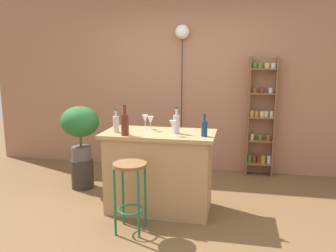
{
  "coord_description": "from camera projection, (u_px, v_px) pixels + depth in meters",
  "views": [
    {
      "loc": [
        0.86,
        -3.35,
        1.71
      ],
      "look_at": [
        0.05,
        0.55,
        0.94
      ],
      "focal_mm": 36.76,
      "sensor_mm": 36.0,
      "label": 1
    }
  ],
  "objects": [
    {
      "name": "wine_glass_left",
      "position": [
        173.0,
        125.0,
        3.64
      ],
      "size": [
        0.07,
        0.07,
        0.16
      ],
      "color": "silver",
      "rests_on": "kitchen_counter"
    },
    {
      "name": "bar_stool",
      "position": [
        130.0,
        181.0,
        3.4
      ],
      "size": [
        0.33,
        0.33,
        0.72
      ],
      "color": "#196642",
      "rests_on": "ground"
    },
    {
      "name": "spice_shelf",
      "position": [
        261.0,
        117.0,
        5.04
      ],
      "size": [
        0.39,
        0.17,
        1.76
      ],
      "color": "brown",
      "rests_on": "ground"
    },
    {
      "name": "back_wall",
      "position": [
        183.0,
        80.0,
        5.33
      ],
      "size": [
        6.4,
        0.1,
        2.8
      ],
      "primitive_type": "cube",
      "color": "#9E6B51",
      "rests_on": "ground"
    },
    {
      "name": "bottle_wine_red",
      "position": [
        176.0,
        124.0,
        3.75
      ],
      "size": [
        0.07,
        0.07,
        0.29
      ],
      "color": "#B2B2B7",
      "rests_on": "kitchen_counter"
    },
    {
      "name": "potted_plant",
      "position": [
        80.0,
        125.0,
        4.52
      ],
      "size": [
        0.51,
        0.46,
        0.72
      ],
      "color": "#514C47",
      "rests_on": "plant_stool"
    },
    {
      "name": "pendant_globe_light",
      "position": [
        182.0,
        34.0,
        5.09
      ],
      "size": [
        0.21,
        0.21,
        2.22
      ],
      "color": "black",
      "rests_on": "ground"
    },
    {
      "name": "bottle_olive_oil",
      "position": [
        116.0,
        124.0,
        3.82
      ],
      "size": [
        0.07,
        0.07,
        0.26
      ],
      "color": "#B2B2B7",
      "rests_on": "kitchen_counter"
    },
    {
      "name": "bottle_sauce_amber",
      "position": [
        204.0,
        128.0,
        3.61
      ],
      "size": [
        0.07,
        0.07,
        0.24
      ],
      "color": "navy",
      "rests_on": "kitchen_counter"
    },
    {
      "name": "ground",
      "position": [
        153.0,
        221.0,
        3.72
      ],
      "size": [
        12.0,
        12.0,
        0.0
      ],
      "primitive_type": "plane",
      "color": "brown"
    },
    {
      "name": "wine_glass_right",
      "position": [
        151.0,
        120.0,
        3.91
      ],
      "size": [
        0.07,
        0.07,
        0.16
      ],
      "color": "silver",
      "rests_on": "kitchen_counter"
    },
    {
      "name": "bottle_vinegar",
      "position": [
        125.0,
        124.0,
        3.65
      ],
      "size": [
        0.08,
        0.08,
        0.33
      ],
      "color": "#5B2319",
      "rests_on": "kitchen_counter"
    },
    {
      "name": "kitchen_counter",
      "position": [
        159.0,
        171.0,
        3.92
      ],
      "size": [
        1.25,
        0.63,
        0.92
      ],
      "color": "tan",
      "rests_on": "ground"
    },
    {
      "name": "plant_stool",
      "position": [
        82.0,
        174.0,
        4.65
      ],
      "size": [
        0.3,
        0.3,
        0.39
      ],
      "primitive_type": "cylinder",
      "color": "#2D2823",
      "rests_on": "ground"
    },
    {
      "name": "wine_glass_center",
      "position": [
        145.0,
        119.0,
        4.01
      ],
      "size": [
        0.07,
        0.07,
        0.16
      ],
      "color": "silver",
      "rests_on": "kitchen_counter"
    }
  ]
}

